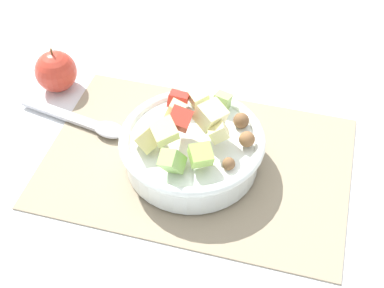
{
  "coord_description": "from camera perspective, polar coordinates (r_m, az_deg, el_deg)",
  "views": [
    {
      "loc": [
        0.15,
        -0.57,
        0.66
      ],
      "look_at": [
        -0.01,
        -0.01,
        0.05
      ],
      "focal_mm": 51.45,
      "sensor_mm": 36.0,
      "label": 1
    }
  ],
  "objects": [
    {
      "name": "placemat",
      "position": [
        0.88,
        0.52,
        -1.78
      ],
      "size": [
        0.48,
        0.33,
        0.01
      ],
      "primitive_type": "cube",
      "color": "gray",
      "rests_on": "ground_plane"
    },
    {
      "name": "whole_apple",
      "position": [
        1.03,
        -13.93,
        7.33
      ],
      "size": [
        0.08,
        0.08,
        0.09
      ],
      "color": "#BC3828",
      "rests_on": "ground_plane"
    },
    {
      "name": "ground_plane",
      "position": [
        0.89,
        0.52,
        -1.91
      ],
      "size": [
        2.4,
        2.4,
        0.0
      ],
      "primitive_type": "plane",
      "color": "silver"
    },
    {
      "name": "serving_spoon",
      "position": [
        0.95,
        -10.62,
        2.14
      ],
      "size": [
        0.21,
        0.06,
        0.01
      ],
      "color": "#B7B7BC",
      "rests_on": "placemat"
    },
    {
      "name": "salad_bowl",
      "position": [
        0.85,
        -0.0,
        -0.23
      ],
      "size": [
        0.23,
        0.23,
        0.12
      ],
      "color": "white",
      "rests_on": "placemat"
    }
  ]
}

